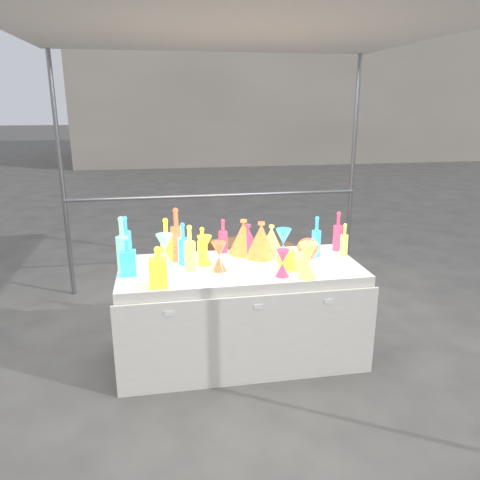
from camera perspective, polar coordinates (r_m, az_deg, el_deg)
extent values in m
plane|color=slate|center=(3.84, 0.00, -13.72)|extent=(80.00, 80.00, 0.00)
cylinder|color=gray|center=(4.91, -20.88, 6.85)|extent=(0.04, 0.04, 2.40)
cylinder|color=gray|center=(5.25, 13.53, 8.04)|extent=(0.04, 0.04, 2.40)
cube|color=white|center=(3.35, 0.00, 25.02)|extent=(3.15, 3.15, 0.06)
cylinder|color=gray|center=(4.86, -3.03, 5.43)|extent=(3.00, 0.04, 0.04)
cube|color=white|center=(3.67, 0.00, -8.65)|extent=(1.80, 0.80, 0.75)
cube|color=white|center=(3.32, 1.28, -12.24)|extent=(1.84, 0.02, 0.68)
cube|color=white|center=(3.14, -8.67, -8.85)|extent=(0.06, 0.00, 0.03)
cube|color=white|center=(3.20, 2.24, -8.14)|extent=(0.06, 0.00, 0.03)
cube|color=white|center=(3.33, 10.74, -7.38)|extent=(0.06, 0.00, 0.03)
cube|color=#B7AC99|center=(17.89, 5.13, 19.88)|extent=(14.00, 6.00, 6.00)
cube|color=#AD784E|center=(5.50, -0.93, -2.01)|extent=(0.59, 0.49, 0.37)
cube|color=#AD784E|center=(6.12, 4.28, -1.61)|extent=(0.93, 0.80, 0.07)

